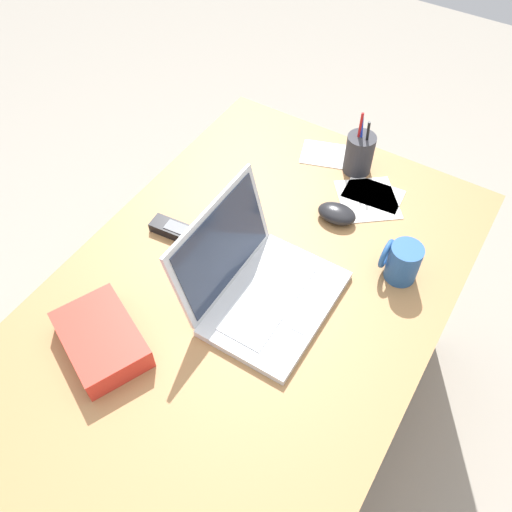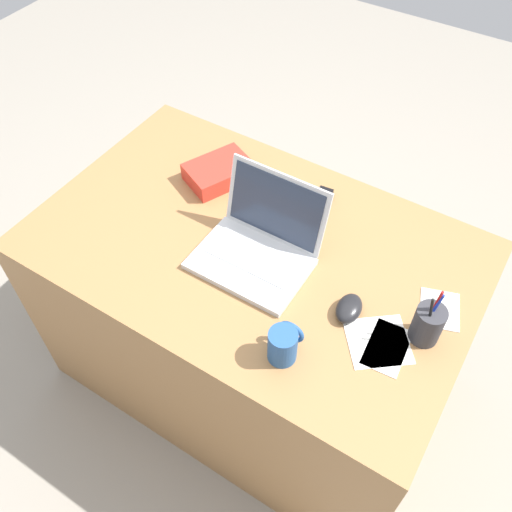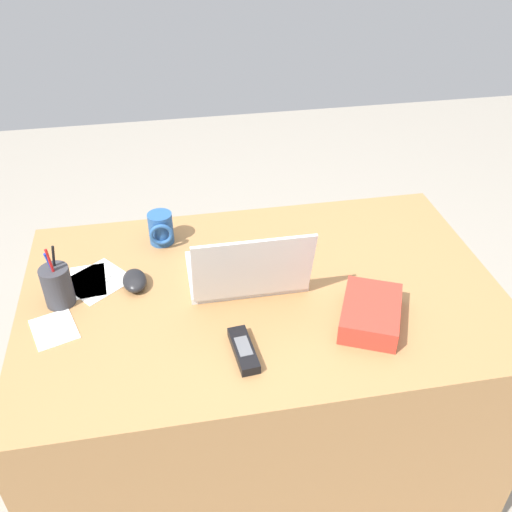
{
  "view_description": "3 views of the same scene",
  "coord_description": "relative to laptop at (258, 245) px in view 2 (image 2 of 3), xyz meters",
  "views": [
    {
      "loc": [
        -0.54,
        -0.38,
        1.73
      ],
      "look_at": [
        0.06,
        -0.01,
        0.84
      ],
      "focal_mm": 38.1,
      "sensor_mm": 36.0,
      "label": 1
    },
    {
      "loc": [
        0.56,
        -0.88,
        1.92
      ],
      "look_at": [
        0.05,
        -0.07,
        0.79
      ],
      "focal_mm": 38.75,
      "sensor_mm": 36.0,
      "label": 2
    },
    {
      "loc": [
        0.23,
        1.16,
        1.7
      ],
      "look_at": [
        0.02,
        -0.0,
        0.84
      ],
      "focal_mm": 39.75,
      "sensor_mm": 36.0,
      "label": 3
    }
  ],
  "objects": [
    {
      "name": "ground_plane",
      "position": [
        -0.04,
        0.03,
        -0.78
      ],
      "size": [
        6.0,
        6.0,
        0.0
      ],
      "primitive_type": "plane",
      "color": "gray"
    },
    {
      "name": "desk",
      "position": [
        -0.04,
        0.03,
        -0.41
      ],
      "size": [
        1.27,
        0.81,
        0.73
      ],
      "primitive_type": "cube",
      "color": "#9E7042",
      "rests_on": "ground"
    },
    {
      "name": "laptop",
      "position": [
        0.0,
        0.0,
        0.0
      ],
      "size": [
        0.31,
        0.27,
        0.22
      ],
      "color": "silver",
      "rests_on": "desk"
    },
    {
      "name": "computer_mouse",
      "position": [
        0.3,
        -0.04,
        -0.03
      ],
      "size": [
        0.07,
        0.1,
        0.04
      ],
      "primitive_type": "ellipsoid",
      "rotation": [
        0.0,
        0.0,
        0.1
      ],
      "color": "black",
      "rests_on": "desk"
    },
    {
      "name": "coffee_mug_white",
      "position": [
        0.22,
        -0.24,
        0.0
      ],
      "size": [
        0.07,
        0.08,
        0.1
      ],
      "color": "#26518C",
      "rests_on": "desk"
    },
    {
      "name": "cordless_phone",
      "position": [
        0.05,
        0.26,
        -0.03
      ],
      "size": [
        0.06,
        0.14,
        0.03
      ],
      "color": "black",
      "rests_on": "desk"
    },
    {
      "name": "pen_holder",
      "position": [
        0.49,
        -0.01,
        0.01
      ],
      "size": [
        0.07,
        0.07,
        0.18
      ],
      "color": "#333338",
      "rests_on": "desk"
    },
    {
      "name": "snack_bag",
      "position": [
        -0.27,
        0.21,
        -0.02
      ],
      "size": [
        0.21,
        0.24,
        0.06
      ],
      "primitive_type": "cube",
      "rotation": [
        0.0,
        0.0,
        -0.43
      ],
      "color": "red",
      "rests_on": "desk"
    },
    {
      "name": "paper_note_near_laptop",
      "position": [
        0.43,
        -0.08,
        -0.04
      ],
      "size": [
        0.11,
        0.15,
        0.0
      ],
      "primitive_type": "cube",
      "rotation": [
        0.0,
        0.0,
        0.09
      ],
      "color": "white",
      "rests_on": "desk"
    },
    {
      "name": "paper_note_left",
      "position": [
        0.5,
        0.09,
        -0.04
      ],
      "size": [
        0.13,
        0.15,
        0.0
      ],
      "primitive_type": "cube",
      "rotation": [
        0.0,
        0.0,
        0.33
      ],
      "color": "white",
      "rests_on": "desk"
    },
    {
      "name": "paper_note_right",
      "position": [
        0.4,
        -0.08,
        -0.04
      ],
      "size": [
        0.21,
        0.21,
        0.0
      ],
      "primitive_type": "cube",
      "rotation": [
        0.0,
        0.0,
        0.67
      ],
      "color": "white",
      "rests_on": "desk"
    }
  ]
}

